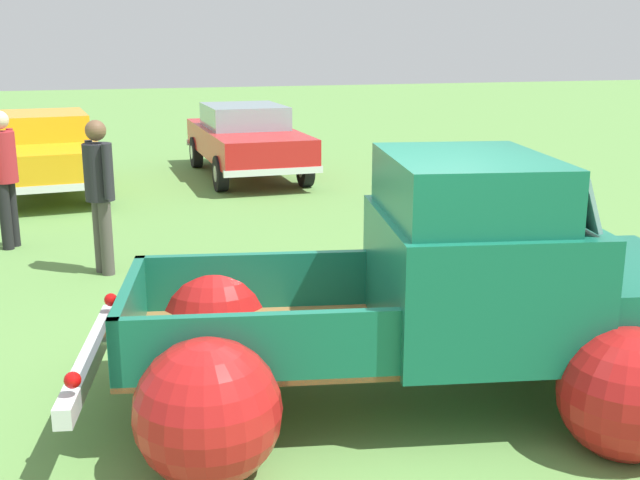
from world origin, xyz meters
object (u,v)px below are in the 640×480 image
at_px(show_car_1, 246,138).
at_px(lane_cone_0, 160,302).
at_px(spectator_1, 4,170).
at_px(show_car_0, 43,149).
at_px(spectator_0, 100,186).
at_px(vintage_pickup_truck, 440,307).

bearing_deg(show_car_1, lane_cone_0, -17.62).
height_order(spectator_1, lane_cone_0, spectator_1).
bearing_deg(show_car_0, show_car_1, 93.97).
bearing_deg(show_car_0, spectator_0, 4.03).
bearing_deg(show_car_1, spectator_1, -42.66).
bearing_deg(lane_cone_0, show_car_1, 73.20).
xyz_separation_m(show_car_0, spectator_0, (0.88, -5.64, 0.27)).
height_order(spectator_0, lane_cone_0, spectator_0).
distance_m(vintage_pickup_truck, spectator_0, 4.89).
distance_m(spectator_1, lane_cone_0, 4.17).
bearing_deg(spectator_1, show_car_0, -69.06).
relative_size(vintage_pickup_truck, spectator_0, 2.66).
height_order(vintage_pickup_truck, spectator_0, vintage_pickup_truck).
xyz_separation_m(show_car_0, spectator_1, (-0.29, -4.06, 0.27)).
relative_size(vintage_pickup_truck, show_car_1, 1.06).
bearing_deg(spectator_1, lane_cone_0, 138.45).
distance_m(show_car_1, spectator_1, 6.27).
height_order(show_car_0, lane_cone_0, show_car_0).
bearing_deg(show_car_1, vintage_pickup_truck, -4.16).
xyz_separation_m(show_car_0, lane_cone_0, (1.34, -7.83, -0.47)).
distance_m(spectator_0, spectator_1, 1.97).
distance_m(show_car_1, lane_cone_0, 8.82).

